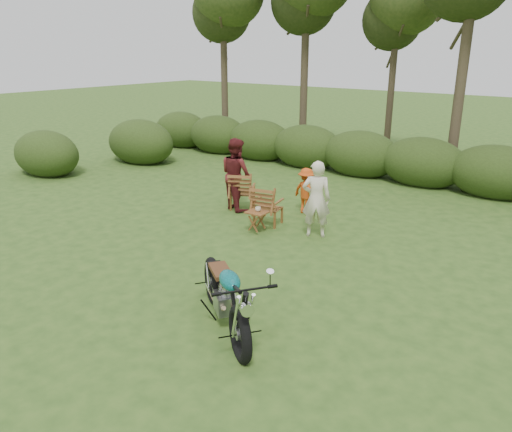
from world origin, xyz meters
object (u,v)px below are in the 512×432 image
Objects in this scene: cup at (258,209)px; adult_a at (315,236)px; lawn_chair_left at (243,208)px; motorcycle at (226,325)px; lawn_chair_right at (268,224)px; child at (306,213)px; side_table at (257,222)px; adult_b at (237,209)px.

adult_a is at bearing 25.47° from cup.
lawn_chair_left is 2.52m from adult_a.
motorcycle reaches higher than lawn_chair_right.
cup is at bearing 95.43° from child.
side_table is at bearing 155.77° from motorcycle.
motorcycle reaches higher than side_table.
adult_b is at bearing 35.86° from child.
cup is (-1.96, 3.39, 0.52)m from motorcycle.
cup is (-0.00, 0.04, 0.29)m from side_table.
lawn_chair_right is 1.96× the size of side_table.
motorcycle reaches higher than child.
motorcycle is at bearing 105.64° from lawn_chair_right.
lawn_chair_right is 0.76m from cup.
cup is at bearing 112.01° from lawn_chair_left.
lawn_chair_left is 7.54× the size of cup.
adult_b is (-3.38, 4.39, 0.00)m from motorcycle.
cup reaches higher than side_table.
cup is 1.81m from adult_b.
adult_a reaches higher than lawn_chair_left.
lawn_chair_right is 1.35m from lawn_chair_left.
adult_a is 1.47× the size of child.
child is (0.25, 1.22, 0.00)m from lawn_chair_right.
cup is at bearing 155.48° from motorcycle.
cup is (0.11, -0.53, 0.52)m from lawn_chair_right.
cup is 0.11× the size of child.
adult_b reaches higher than adult_a.
lawn_chair_right is 0.63m from side_table.
side_table is (0.11, -0.57, 0.24)m from lawn_chair_right.
lawn_chair_left is at bearing -42.43° from adult_a.
adult_b reaches higher than lawn_chair_right.
adult_b is (-0.10, -0.11, 0.00)m from lawn_chair_left.
adult_a reaches higher than child.
side_table is (-1.96, 3.35, 0.24)m from motorcycle.
adult_b reaches higher than lawn_chair_left.
motorcycle is 2.38× the size of lawn_chair_left.
motorcycle is 1.37× the size of adult_a.
motorcycle reaches higher than cup.
child is at bearing -80.22° from adult_a.
adult_b is at bearing 163.06° from motorcycle.
lawn_chair_left is 0.53× the size of adult_b.
adult_b is (-2.55, 0.46, 0.00)m from adult_a.
side_table is at bearing 88.75° from lawn_chair_right.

